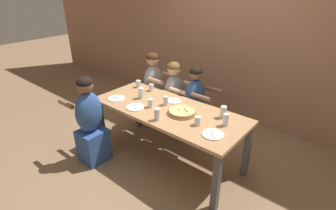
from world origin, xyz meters
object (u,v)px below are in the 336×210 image
(drinking_glass_g, at_px, (226,121))
(empty_plate_d, at_px, (213,134))
(empty_plate_a, at_px, (174,101))
(pizza_board_main, at_px, (182,111))
(diner_far_left, at_px, (154,92))
(drinking_glass_d, at_px, (150,104))
(drinking_glass_a, at_px, (198,121))
(drinking_glass_f, at_px, (223,113))
(diner_far_center, at_px, (194,108))
(empty_plate_b, at_px, (116,98))
(empty_plate_c, at_px, (135,107))
(diner_far_midleft, at_px, (174,100))
(drinking_glass_e, at_px, (138,84))
(diner_near_left, at_px, (90,124))
(drinking_glass_b, at_px, (157,115))
(drinking_glass_c, at_px, (141,93))
(drinking_glass_h, at_px, (166,101))
(cocktail_glass_blue, at_px, (151,88))

(drinking_glass_g, bearing_deg, empty_plate_d, -91.44)
(empty_plate_a, bearing_deg, pizza_board_main, -35.60)
(empty_plate_a, bearing_deg, diner_far_left, 150.58)
(empty_plate_a, relative_size, drinking_glass_d, 1.74)
(drinking_glass_a, bearing_deg, drinking_glass_f, 68.28)
(drinking_glass_d, distance_m, diner_far_center, 0.82)
(empty_plate_b, height_order, drinking_glass_f, drinking_glass_f)
(empty_plate_c, bearing_deg, empty_plate_b, 176.67)
(drinking_glass_g, relative_size, diner_far_midleft, 0.13)
(drinking_glass_a, distance_m, drinking_glass_e, 1.35)
(pizza_board_main, height_order, diner_near_left, diner_near_left)
(drinking_glass_b, xyz_separation_m, drinking_glass_c, (-0.57, 0.31, 0.01))
(empty_plate_d, xyz_separation_m, drinking_glass_b, (-0.65, -0.14, 0.06))
(empty_plate_c, bearing_deg, empty_plate_a, 61.09)
(empty_plate_a, xyz_separation_m, drinking_glass_e, (-0.71, 0.05, 0.04))
(drinking_glass_h, relative_size, diner_far_center, 0.10)
(empty_plate_a, relative_size, cocktail_glass_blue, 1.52)
(empty_plate_d, height_order, diner_far_center, diner_far_center)
(empty_plate_b, relative_size, diner_far_midleft, 0.20)
(drinking_glass_f, height_order, diner_far_center, diner_far_center)
(pizza_board_main, height_order, empty_plate_c, pizza_board_main)
(diner_far_center, bearing_deg, drinking_glass_g, 54.55)
(drinking_glass_a, bearing_deg, empty_plate_c, -170.41)
(cocktail_glass_blue, bearing_deg, drinking_glass_g, -8.97)
(drinking_glass_d, distance_m, diner_near_left, 0.82)
(drinking_glass_h, bearing_deg, diner_far_center, 84.17)
(drinking_glass_e, bearing_deg, pizza_board_main, -14.58)
(drinking_glass_f, distance_m, diner_far_left, 1.55)
(empty_plate_a, distance_m, empty_plate_d, 0.91)
(drinking_glass_a, bearing_deg, cocktail_glass_blue, 159.81)
(drinking_glass_c, distance_m, drinking_glass_d, 0.31)
(empty_plate_d, relative_size, drinking_glass_c, 1.53)
(drinking_glass_b, height_order, diner_far_center, diner_far_center)
(empty_plate_b, distance_m, cocktail_glass_blue, 0.54)
(drinking_glass_c, height_order, diner_far_center, diner_far_center)
(empty_plate_a, bearing_deg, empty_plate_c, -118.91)
(drinking_glass_b, xyz_separation_m, diner_far_midleft, (-0.51, 0.94, -0.30))
(empty_plate_a, relative_size, drinking_glass_a, 1.87)
(drinking_glass_a, relative_size, drinking_glass_f, 0.72)
(drinking_glass_c, xyz_separation_m, drinking_glass_f, (1.12, 0.22, -0.01))
(drinking_glass_c, xyz_separation_m, drinking_glass_d, (0.28, -0.12, -0.03))
(empty_plate_b, height_order, diner_far_left, diner_far_left)
(diner_far_left, bearing_deg, empty_plate_d, 62.93)
(drinking_glass_c, height_order, diner_near_left, diner_near_left)
(drinking_glass_g, bearing_deg, drinking_glass_d, -168.46)
(diner_far_center, bearing_deg, drinking_glass_e, -63.85)
(empty_plate_a, xyz_separation_m, drinking_glass_c, (-0.40, -0.21, 0.07))
(diner_far_center, bearing_deg, empty_plate_a, -6.73)
(empty_plate_b, height_order, drinking_glass_e, drinking_glass_e)
(empty_plate_a, height_order, drinking_glass_a, drinking_glass_a)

